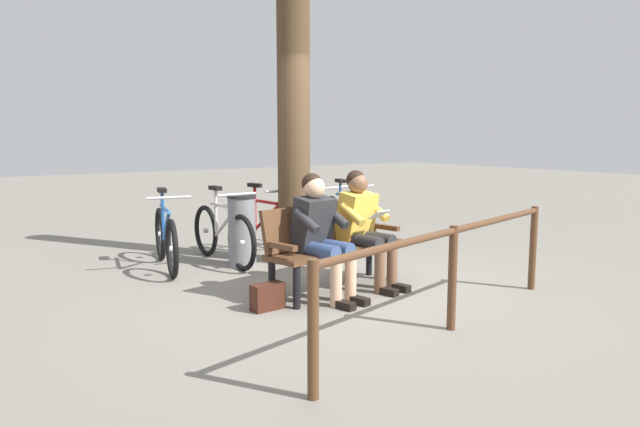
{
  "coord_description": "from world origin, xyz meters",
  "views": [
    {
      "loc": [
        3.48,
        4.43,
        1.56
      ],
      "look_at": [
        0.12,
        -0.43,
        0.75
      ],
      "focal_mm": 32.24,
      "sensor_mm": 36.0,
      "label": 1
    }
  ],
  "objects": [
    {
      "name": "railing_fence",
      "position": [
        0.06,
        1.36,
        0.6
      ],
      "size": [
        3.28,
        0.85,
        0.85
      ],
      "rotation": [
        0.0,
        0.0,
        0.24
      ],
      "color": "#51331E",
      "rests_on": "ground"
    },
    {
      "name": "bicycle_silver",
      "position": [
        -1.38,
        -1.97,
        0.36
      ],
      "size": [
        0.57,
        1.64,
        0.94
      ],
      "rotation": [
        0.0,
        0.0,
        1.32
      ],
      "color": "black",
      "rests_on": "ground"
    },
    {
      "name": "bicycle_red",
      "position": [
        -0.09,
        -2.03,
        0.36
      ],
      "size": [
        0.48,
        1.68,
        0.94
      ],
      "rotation": [
        0.0,
        0.0,
        1.67
      ],
      "color": "black",
      "rests_on": "ground"
    },
    {
      "name": "person_companion",
      "position": [
        0.42,
        0.01,
        0.66
      ],
      "size": [
        0.54,
        0.81,
        1.2
      ],
      "rotation": [
        0.0,
        0.0,
        0.19
      ],
      "color": "#262628",
      "rests_on": "ground"
    },
    {
      "name": "tree_trunk",
      "position": [
        -0.22,
        -1.48,
        2.09
      ],
      "size": [
        0.39,
        0.39,
        4.17
      ],
      "primitive_type": "cylinder",
      "color": "#4C3823",
      "rests_on": "ground"
    },
    {
      "name": "bench",
      "position": [
        0.13,
        -0.21,
        0.51
      ],
      "size": [
        1.66,
        0.78,
        0.87
      ],
      "rotation": [
        0.0,
        0.0,
        0.19
      ],
      "color": "#51331E",
      "rests_on": "ground"
    },
    {
      "name": "bicycle_green",
      "position": [
        1.2,
        -2.04,
        0.36
      ],
      "size": [
        0.53,
        1.65,
        0.94
      ],
      "rotation": [
        0.0,
        0.0,
        1.36
      ],
      "color": "black",
      "rests_on": "ground"
    },
    {
      "name": "handbag",
      "position": [
        1.02,
        0.05,
        0.12
      ],
      "size": [
        0.31,
        0.16,
        0.24
      ],
      "primitive_type": "cube",
      "rotation": [
        0.0,
        0.0,
        0.07
      ],
      "color": "#3F1E14",
      "rests_on": "ground"
    },
    {
      "name": "bicycle_black",
      "position": [
        -0.74,
        -1.99,
        0.36
      ],
      "size": [
        0.48,
        1.68,
        0.94
      ],
      "rotation": [
        0.0,
        0.0,
        1.55
      ],
      "color": "black",
      "rests_on": "ground"
    },
    {
      "name": "litter_bin",
      "position": [
        0.42,
        -1.63,
        0.43
      ],
      "size": [
        0.35,
        0.35,
        0.86
      ],
      "color": "slate",
      "rests_on": "ground"
    },
    {
      "name": "bicycle_blue",
      "position": [
        0.52,
        -1.94,
        0.36
      ],
      "size": [
        0.48,
        1.68,
        0.94
      ],
      "rotation": [
        0.0,
        0.0,
        1.57
      ],
      "color": "black",
      "rests_on": "ground"
    },
    {
      "name": "person_reading",
      "position": [
        -0.21,
        -0.11,
        0.66
      ],
      "size": [
        0.54,
        0.81,
        1.2
      ],
      "rotation": [
        0.0,
        0.0,
        0.19
      ],
      "color": "gold",
      "rests_on": "ground"
    },
    {
      "name": "ground_plane",
      "position": [
        0.0,
        0.0,
        0.0
      ],
      "size": [
        40.0,
        40.0,
        0.0
      ],
      "primitive_type": "plane",
      "color": "slate"
    }
  ]
}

